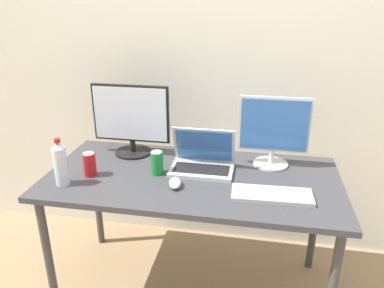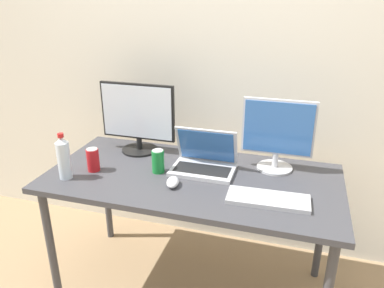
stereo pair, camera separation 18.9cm
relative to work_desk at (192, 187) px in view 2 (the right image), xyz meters
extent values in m
plane|color=#9E7F5B|center=(0.00, 0.00, -0.67)|extent=(16.00, 16.00, 0.00)
cube|color=silver|center=(0.00, 0.59, 0.63)|extent=(7.00, 0.08, 2.60)
cylinder|color=#424247|center=(-0.70, -0.31, -0.32)|extent=(0.04, 0.04, 0.71)
cylinder|color=#424247|center=(-0.70, 0.31, -0.32)|extent=(0.04, 0.04, 0.71)
cylinder|color=#424247|center=(0.70, 0.31, -0.32)|extent=(0.04, 0.04, 0.71)
cube|color=#3D3D42|center=(0.00, 0.00, 0.05)|extent=(1.53, 0.74, 0.03)
cylinder|color=black|center=(-0.40, 0.23, 0.07)|extent=(0.21, 0.21, 0.01)
cylinder|color=black|center=(-0.40, 0.23, 0.11)|extent=(0.03, 0.03, 0.07)
cube|color=black|center=(-0.40, 0.23, 0.31)|extent=(0.45, 0.02, 0.33)
cube|color=silver|center=(-0.40, 0.22, 0.31)|extent=(0.43, 0.01, 0.31)
cylinder|color=silver|center=(0.41, 0.21, 0.07)|extent=(0.19, 0.19, 0.01)
cylinder|color=silver|center=(0.41, 0.21, 0.12)|extent=(0.03, 0.03, 0.08)
cube|color=silver|center=(0.41, 0.21, 0.31)|extent=(0.38, 0.02, 0.30)
cube|color=#3366B2|center=(0.41, 0.20, 0.31)|extent=(0.35, 0.01, 0.28)
cube|color=silver|center=(0.04, 0.06, 0.08)|extent=(0.33, 0.22, 0.02)
cube|color=black|center=(0.04, 0.05, 0.09)|extent=(0.29, 0.12, 0.00)
cube|color=silver|center=(0.04, 0.14, 0.19)|extent=(0.33, 0.09, 0.21)
cube|color=#3366B2|center=(0.04, 0.13, 0.19)|extent=(0.30, 0.08, 0.19)
cube|color=#B2B2B7|center=(0.41, -0.14, 0.08)|extent=(0.38, 0.16, 0.02)
ellipsoid|color=silver|center=(-0.06, -0.13, 0.09)|extent=(0.08, 0.12, 0.04)
cylinder|color=silver|center=(-0.62, -0.21, 0.16)|extent=(0.07, 0.07, 0.20)
cone|color=silver|center=(-0.62, -0.21, 0.28)|extent=(0.06, 0.06, 0.03)
cylinder|color=red|center=(-0.62, -0.21, 0.30)|extent=(0.03, 0.03, 0.02)
cylinder|color=red|center=(-0.53, -0.09, 0.13)|extent=(0.07, 0.07, 0.12)
cylinder|color=silver|center=(-0.53, -0.09, 0.19)|extent=(0.06, 0.06, 0.00)
cylinder|color=#197F33|center=(-0.19, -0.01, 0.13)|extent=(0.07, 0.07, 0.12)
cylinder|color=silver|center=(-0.19, -0.01, 0.19)|extent=(0.06, 0.06, 0.00)
camera|label=1|loc=(0.32, -1.72, 0.97)|focal=35.00mm
camera|label=2|loc=(0.50, -1.68, 0.97)|focal=35.00mm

